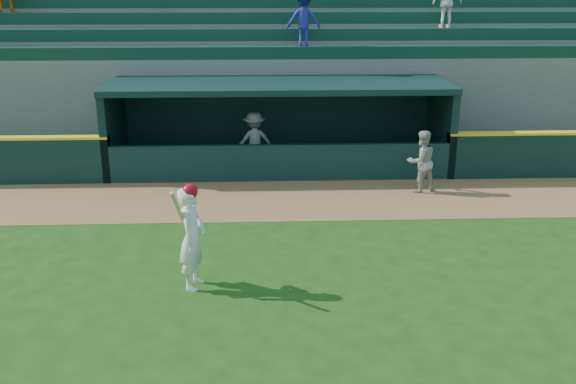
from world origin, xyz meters
The scene contains 7 objects.
ground centered at (0.00, 0.00, 0.00)m, with size 120.00×120.00×0.00m, color #1B4310.
warning_track centered at (0.00, 4.90, 0.01)m, with size 40.00×3.00×0.01m, color olive.
dugout_player_front centered at (3.52, 5.44, 0.79)m, with size 0.77×0.60×1.58m, color #9B9B96.
dugout_player_inside centered at (-0.70, 7.65, 0.82)m, with size 1.06×0.61×1.64m, color #9C9C97.
dugout centered at (0.00, 8.00, 1.36)m, with size 9.40×2.80×2.46m.
stands centered at (0.02, 12.56, 2.40)m, with size 34.50×6.25×7.55m.
batter_at_plate centered at (-1.70, 0.31, 0.95)m, with size 0.57×0.85×1.91m.
Camera 1 is at (-0.47, -9.96, 5.14)m, focal length 40.00 mm.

